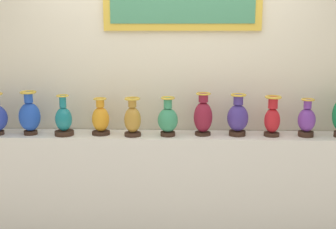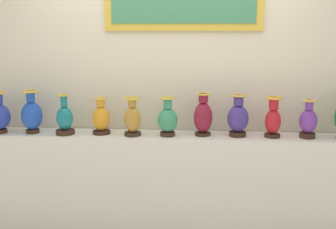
% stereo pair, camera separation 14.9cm
% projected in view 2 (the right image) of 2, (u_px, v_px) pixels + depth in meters
% --- Properties ---
extents(display_shelf, '(3.72, 0.33, 1.01)m').
position_uv_depth(display_shelf, '(168.00, 190.00, 3.61)').
color(display_shelf, silver).
rests_on(display_shelf, ground_plane).
extents(back_wall, '(6.48, 0.14, 2.72)m').
position_uv_depth(back_wall, '(170.00, 88.00, 3.66)').
color(back_wall, beige).
rests_on(back_wall, ground_plane).
extents(vase_sapphire, '(0.18, 0.18, 0.37)m').
position_uv_depth(vase_sapphire, '(32.00, 114.00, 3.53)').
color(vase_sapphire, '#382319').
rests_on(vase_sapphire, display_shelf).
extents(vase_teal, '(0.16, 0.16, 0.34)m').
position_uv_depth(vase_teal, '(65.00, 119.00, 3.50)').
color(vase_teal, '#382319').
rests_on(vase_teal, display_shelf).
extents(vase_amber, '(0.15, 0.15, 0.32)m').
position_uv_depth(vase_amber, '(101.00, 118.00, 3.51)').
color(vase_amber, '#382319').
rests_on(vase_amber, display_shelf).
extents(vase_ochre, '(0.14, 0.14, 0.33)m').
position_uv_depth(vase_ochre, '(132.00, 119.00, 3.45)').
color(vase_ochre, '#382319').
rests_on(vase_ochre, display_shelf).
extents(vase_jade, '(0.17, 0.17, 0.33)m').
position_uv_depth(vase_jade, '(168.00, 119.00, 3.44)').
color(vase_jade, '#382319').
rests_on(vase_jade, display_shelf).
extents(vase_burgundy, '(0.16, 0.16, 0.36)m').
position_uv_depth(vase_burgundy, '(203.00, 117.00, 3.45)').
color(vase_burgundy, '#382319').
rests_on(vase_burgundy, display_shelf).
extents(vase_indigo, '(0.18, 0.18, 0.35)m').
position_uv_depth(vase_indigo, '(238.00, 118.00, 3.42)').
color(vase_indigo, '#382319').
rests_on(vase_indigo, display_shelf).
extents(vase_crimson, '(0.14, 0.14, 0.34)m').
position_uv_depth(vase_crimson, '(273.00, 119.00, 3.39)').
color(vase_crimson, '#382319').
rests_on(vase_crimson, display_shelf).
extents(vase_violet, '(0.14, 0.14, 0.32)m').
position_uv_depth(vase_violet, '(308.00, 121.00, 3.37)').
color(vase_violet, '#382319').
rests_on(vase_violet, display_shelf).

